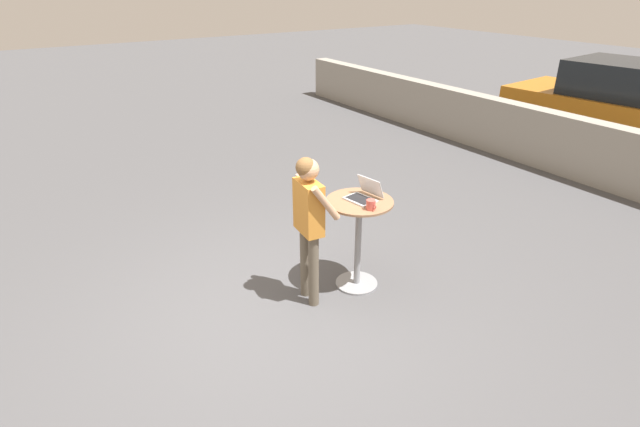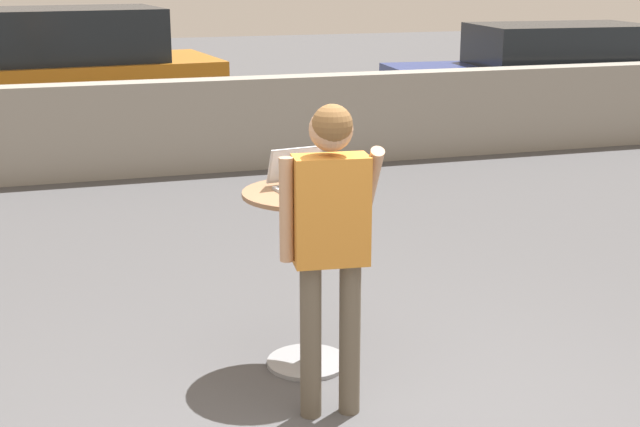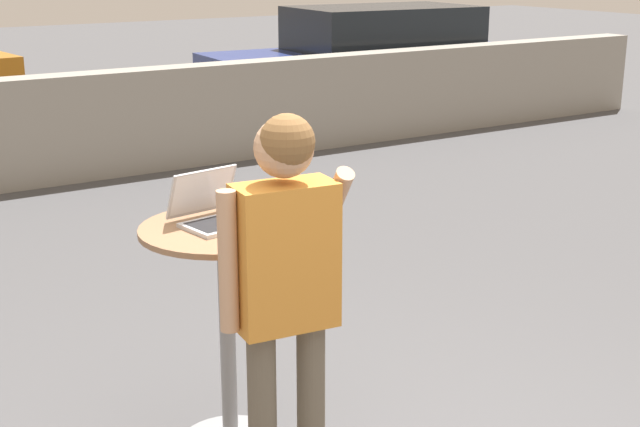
{
  "view_description": "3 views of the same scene",
  "coord_description": "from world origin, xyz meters",
  "px_view_note": "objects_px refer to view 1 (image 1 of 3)",
  "views": [
    {
      "loc": [
        3.81,
        -1.94,
        3.2
      ],
      "look_at": [
        -0.16,
        0.65,
        0.93
      ],
      "focal_mm": 28.0,
      "sensor_mm": 36.0,
      "label": 1
    },
    {
      "loc": [
        -1.33,
        -3.57,
        2.27
      ],
      "look_at": [
        -0.08,
        0.5,
        1.07
      ],
      "focal_mm": 50.0,
      "sensor_mm": 36.0,
      "label": 2
    },
    {
      "loc": [
        -1.57,
        -2.21,
        2.17
      ],
      "look_at": [
        0.16,
        0.52,
        1.21
      ],
      "focal_mm": 50.0,
      "sensor_mm": 36.0,
      "label": 3
    }
  ],
  "objects_px": {
    "laptop": "(364,195)",
    "standing_person": "(309,214)",
    "cafe_table": "(358,231)",
    "parked_car_further_down": "(619,107)",
    "coffee_mug": "(371,205)"
  },
  "relations": [
    {
      "from": "laptop",
      "to": "standing_person",
      "type": "distance_m",
      "value": 0.67
    },
    {
      "from": "standing_person",
      "to": "cafe_table",
      "type": "bearing_deg",
      "value": 85.01
    },
    {
      "from": "cafe_table",
      "to": "parked_car_further_down",
      "type": "bearing_deg",
      "value": 99.04
    },
    {
      "from": "coffee_mug",
      "to": "standing_person",
      "type": "distance_m",
      "value": 0.64
    },
    {
      "from": "laptop",
      "to": "parked_car_further_down",
      "type": "height_order",
      "value": "parked_car_further_down"
    },
    {
      "from": "cafe_table",
      "to": "standing_person",
      "type": "height_order",
      "value": "standing_person"
    },
    {
      "from": "parked_car_further_down",
      "to": "standing_person",
      "type": "bearing_deg",
      "value": -82.01
    },
    {
      "from": "laptop",
      "to": "parked_car_further_down",
      "type": "xyz_separation_m",
      "value": [
        -1.15,
        7.23,
        -0.24
      ]
    },
    {
      "from": "parked_car_further_down",
      "to": "cafe_table",
      "type": "bearing_deg",
      "value": -80.96
    },
    {
      "from": "parked_car_further_down",
      "to": "coffee_mug",
      "type": "bearing_deg",
      "value": -79.2
    },
    {
      "from": "cafe_table",
      "to": "standing_person",
      "type": "relative_size",
      "value": 0.64
    },
    {
      "from": "laptop",
      "to": "coffee_mug",
      "type": "xyz_separation_m",
      "value": [
        0.25,
        -0.1,
        0.0
      ]
    },
    {
      "from": "standing_person",
      "to": "parked_car_further_down",
      "type": "relative_size",
      "value": 0.39
    },
    {
      "from": "laptop",
      "to": "standing_person",
      "type": "relative_size",
      "value": 0.22
    },
    {
      "from": "cafe_table",
      "to": "laptop",
      "type": "xyz_separation_m",
      "value": [
        -0.01,
        0.06,
        0.41
      ]
    }
  ]
}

